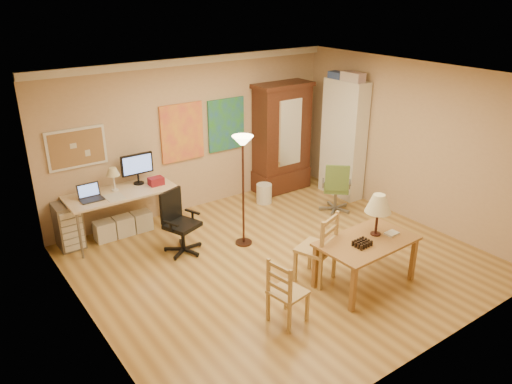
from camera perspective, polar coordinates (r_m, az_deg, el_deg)
floor at (r=7.50m, az=2.84°, el=-7.88°), size 5.50×5.50×0.00m
crown_molding at (r=8.60m, az=-7.35°, el=14.67°), size 5.50×0.08×0.12m
corkboard at (r=8.10m, az=-19.81°, el=4.74°), size 0.90×0.04×0.62m
art_panel_left at (r=8.74m, az=-8.44°, el=6.75°), size 0.80×0.04×1.00m
art_panel_right at (r=9.17m, az=-3.42°, el=7.70°), size 0.75×0.04×0.95m
dining_table at (r=6.82m, az=13.02°, el=-4.22°), size 1.36×0.84×1.25m
ladder_chair_back at (r=6.87m, az=7.08°, el=-6.55°), size 0.59×0.58×1.02m
ladder_chair_left at (r=6.08m, az=3.49°, el=-11.50°), size 0.44×0.45×0.86m
torchiere_lamp at (r=7.41m, az=-1.51°, el=3.82°), size 0.32×0.32×1.77m
computer_desk at (r=8.32m, az=-14.88°, el=-1.79°), size 1.71×0.75×1.29m
office_chair_black at (r=7.72m, az=-8.54°, el=-4.98°), size 0.60×0.60×0.98m
office_chair_green at (r=9.07m, az=9.07°, el=-0.74°), size 0.60×0.60×0.94m
drawer_cart at (r=8.24m, az=-20.62°, el=-3.64°), size 0.36×0.44×0.73m
armoire at (r=9.75m, az=2.95°, el=5.41°), size 1.15×0.55×2.12m
bookshelf at (r=9.58m, az=9.96°, el=5.92°), size 0.33×0.89×2.22m
wastebin at (r=9.35m, az=0.93°, el=-0.16°), size 0.29×0.29×0.37m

